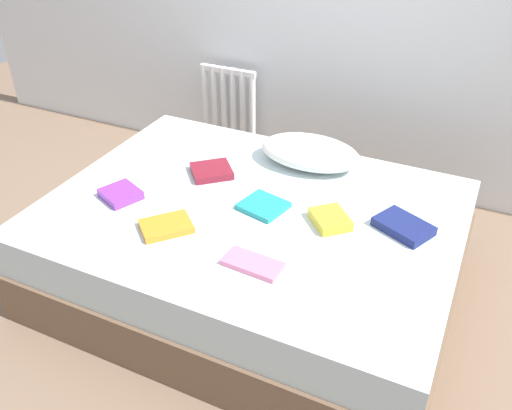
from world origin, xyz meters
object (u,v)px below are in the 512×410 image
at_px(textbook_orange, 166,226).
at_px(textbook_yellow, 330,219).
at_px(textbook_teal, 263,206).
at_px(textbook_navy, 403,226).
at_px(bed, 252,248).
at_px(textbook_maroon, 212,171).
at_px(radiator, 229,106).
at_px(textbook_purple, 121,194).
at_px(pillow, 310,152).
at_px(textbook_pink, 253,264).

bearing_deg(textbook_orange, textbook_yellow, -19.44).
bearing_deg(textbook_teal, textbook_navy, 22.79).
bearing_deg(bed, textbook_yellow, 4.22).
xyz_separation_m(textbook_yellow, textbook_maroon, (-0.72, 0.16, -0.00)).
height_order(textbook_yellow, textbook_maroon, textbook_yellow).
distance_m(textbook_yellow, textbook_orange, 0.75).
bearing_deg(radiator, bed, -57.71).
height_order(textbook_yellow, textbook_purple, textbook_yellow).
relative_size(bed, textbook_purple, 11.30).
height_order(textbook_teal, textbook_maroon, textbook_maroon).
height_order(pillow, textbook_navy, pillow).
distance_m(textbook_yellow, textbook_navy, 0.33).
height_order(pillow, textbook_purple, pillow).
height_order(textbook_purple, textbook_navy, same).
bearing_deg(bed, textbook_orange, -129.46).
bearing_deg(textbook_pink, pillow, 99.51).
distance_m(textbook_navy, textbook_pink, 0.73).
bearing_deg(radiator, textbook_purple, -84.50).
bearing_deg(pillow, textbook_orange, -114.07).
height_order(bed, pillow, pillow).
distance_m(radiator, textbook_navy, 1.82).
distance_m(radiator, textbook_teal, 1.44).
relative_size(textbook_purple, textbook_navy, 0.73).
distance_m(textbook_yellow, textbook_purple, 1.04).
bearing_deg(textbook_orange, textbook_teal, -1.59).
height_order(textbook_yellow, textbook_orange, textbook_yellow).
relative_size(bed, textbook_maroon, 9.79).
bearing_deg(textbook_pink, textbook_teal, 112.64).
height_order(textbook_teal, textbook_purple, textbook_purple).
relative_size(pillow, textbook_orange, 2.45).
bearing_deg(textbook_pink, textbook_purple, 170.36).
xyz_separation_m(textbook_teal, textbook_maroon, (-0.38, 0.18, 0.01)).
height_order(textbook_purple, textbook_maroon, textbook_purple).
relative_size(textbook_teal, textbook_purple, 1.15).
bearing_deg(textbook_teal, bed, -152.93).
xyz_separation_m(radiator, textbook_navy, (1.47, -1.08, 0.10)).
xyz_separation_m(bed, radiator, (-0.76, 1.20, 0.17)).
bearing_deg(pillow, textbook_purple, -135.39).
distance_m(textbook_yellow, textbook_teal, 0.33).
bearing_deg(textbook_navy, radiator, 168.76).
height_order(textbook_navy, textbook_orange, textbook_navy).
relative_size(textbook_purple, textbook_orange, 0.78).
distance_m(bed, textbook_maroon, 0.47).
distance_m(textbook_yellow, textbook_maroon, 0.74).
xyz_separation_m(bed, textbook_teal, (0.06, 0.01, 0.27)).
bearing_deg(textbook_purple, pillow, 67.89).
distance_m(pillow, textbook_teal, 0.51).
distance_m(textbook_maroon, textbook_orange, 0.53).
xyz_separation_m(bed, textbook_maroon, (-0.33, 0.19, 0.27)).
distance_m(textbook_teal, textbook_purple, 0.71).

